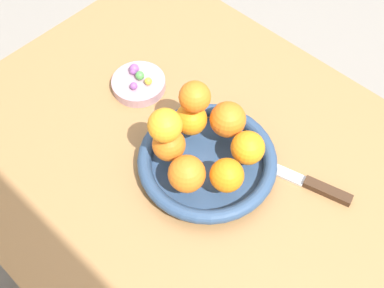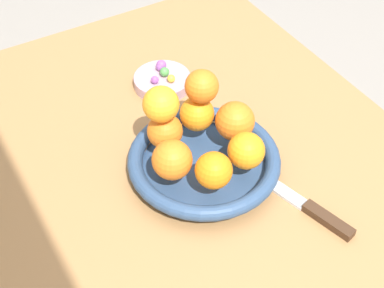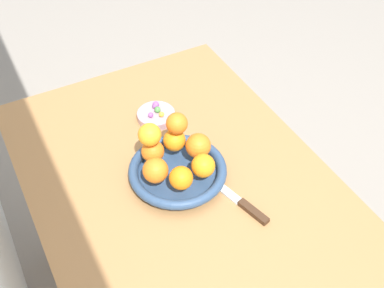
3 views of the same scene
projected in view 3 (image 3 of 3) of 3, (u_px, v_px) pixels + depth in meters
The scene contains 17 objects.
dining_table at pixel (183, 204), 1.33m from camera, with size 1.10×0.76×0.74m.
fruit_bowl at pixel (178, 171), 1.27m from camera, with size 0.26×0.26×0.04m.
candy_dish at pixel (156, 116), 1.44m from camera, with size 0.11×0.11×0.02m, color #B28C99.
orange_0 at pixel (174, 140), 1.28m from camera, with size 0.06×0.06×0.06m, color orange.
orange_1 at pixel (153, 151), 1.25m from camera, with size 0.06×0.06×0.06m, color orange.
orange_2 at pixel (155, 170), 1.20m from camera, with size 0.07×0.07×0.07m, color orange.
orange_3 at pixel (181, 178), 1.19m from camera, with size 0.06×0.06×0.06m, color orange.
orange_4 at pixel (203, 166), 1.22m from camera, with size 0.06×0.06×0.06m, color orange.
orange_5 at pixel (198, 146), 1.26m from camera, with size 0.07×0.07×0.07m, color orange.
orange_6 at pixel (177, 123), 1.24m from camera, with size 0.06×0.06×0.06m, color orange.
orange_7 at pixel (150, 135), 1.21m from camera, with size 0.06×0.06×0.06m, color orange.
candy_ball_0 at pixel (162, 114), 1.42m from camera, with size 0.02×0.02×0.02m, color gold.
candy_ball_1 at pixel (158, 110), 1.43m from camera, with size 0.02×0.02×0.02m, color #4C9947.
candy_ball_2 at pixel (155, 106), 1.45m from camera, with size 0.02×0.02×0.02m, color #8C4C99.
candy_ball_3 at pixel (151, 115), 1.42m from camera, with size 0.02×0.02×0.02m, color #8C4C99.
candy_ball_4 at pixel (156, 105), 1.45m from camera, with size 0.02×0.02×0.02m, color #8C4C99.
knife at pixel (235, 198), 1.23m from camera, with size 0.26×0.09×0.01m.
Camera 3 is at (-0.74, 0.37, 1.71)m, focal length 45.00 mm.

